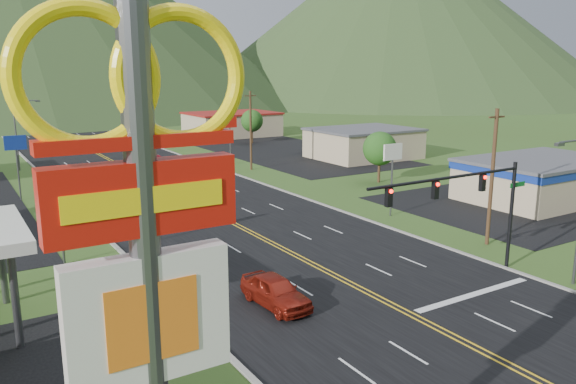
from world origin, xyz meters
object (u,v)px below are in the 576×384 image
car_red_far (152,161)px  car_red_near (276,292)px  traffic_signal (470,195)px  car_dark_mid (172,205)px  streetlight_west (18,130)px  pylon_sign (146,254)px

car_red_far → car_red_near: bearing=70.1°
traffic_signal → car_dark_mid: 27.62m
traffic_signal → streetlight_west: (-18.16, 56.00, -0.15)m
car_red_far → streetlight_west: bearing=-29.7°
pylon_sign → streetlight_west: 68.33m
car_red_near → car_dark_mid: bearing=80.3°
traffic_signal → car_red_near: 13.07m
streetlight_west → car_dark_mid: bearing=-73.9°
streetlight_west → car_dark_mid: (8.77, -30.46, -4.55)m
streetlight_west → car_red_near: (6.18, -53.31, -4.33)m
traffic_signal → pylon_sign: bearing=-152.9°
pylon_sign → car_red_near: size_ratio=2.82×
pylon_sign → traffic_signal: pylon_sign is taller
pylon_sign → car_dark_mid: size_ratio=3.23×
traffic_signal → car_red_near: size_ratio=2.63×
car_red_near → car_dark_mid: 22.99m
pylon_sign → car_dark_mid: pylon_sign is taller
car_red_near → car_dark_mid: (2.59, 22.84, -0.22)m
car_red_far → pylon_sign: bearing=62.5°
traffic_signal → car_dark_mid: traffic_signal is taller
car_red_near → traffic_signal: bearing=-15.9°
streetlight_west → car_red_near: bearing=-83.4°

